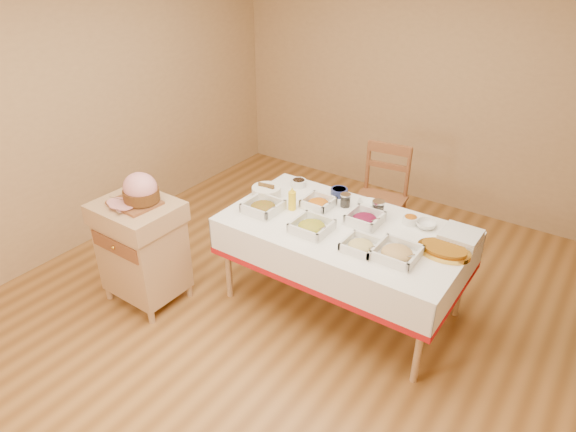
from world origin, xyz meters
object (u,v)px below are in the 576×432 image
at_px(ham_on_board, 140,191).
at_px(preserve_jar_right, 378,209).
at_px(mustard_bottle, 292,200).
at_px(brass_platter, 444,250).
at_px(dining_table, 343,243).
at_px(butcher_cart, 142,246).
at_px(plate_stack, 461,237).
at_px(dining_chair, 380,198).
at_px(preserve_jar_left, 345,201).
at_px(bread_basket, 266,192).

distance_m(ham_on_board, preserve_jar_right, 1.82).
distance_m(mustard_bottle, brass_platter, 1.21).
relative_size(dining_table, mustard_bottle, 9.44).
relative_size(butcher_cart, plate_stack, 3.36).
xyz_separation_m(plate_stack, brass_platter, (-0.04, -0.21, -0.02)).
distance_m(dining_chair, brass_platter, 1.34).
height_order(preserve_jar_left, brass_platter, preserve_jar_left).
bearing_deg(ham_on_board, bread_basket, 56.04).
bearing_deg(dining_chair, bread_basket, -122.05).
distance_m(dining_chair, plate_stack, 1.24).
xyz_separation_m(dining_table, bread_basket, (-0.77, 0.04, 0.21)).
bearing_deg(dining_chair, brass_platter, -46.10).
height_order(butcher_cart, plate_stack, butcher_cart).
bearing_deg(butcher_cart, dining_table, 30.88).
distance_m(dining_table, preserve_jar_left, 0.37).
xyz_separation_m(bread_basket, brass_platter, (1.51, 0.01, -0.02)).
height_order(dining_chair, ham_on_board, ham_on_board).
xyz_separation_m(dining_chair, bread_basket, (-0.60, -0.96, 0.29)).
distance_m(mustard_bottle, plate_stack, 1.29).
relative_size(butcher_cart, bread_basket, 3.67).
relative_size(preserve_jar_left, plate_stack, 0.41).
relative_size(plate_stack, brass_platter, 0.71).
distance_m(butcher_cart, brass_platter, 2.30).
xyz_separation_m(dining_table, brass_platter, (0.74, 0.06, 0.18)).
relative_size(ham_on_board, mustard_bottle, 1.97).
relative_size(dining_table, preserve_jar_left, 16.88).
distance_m(ham_on_board, plate_stack, 2.37).
height_order(dining_table, mustard_bottle, mustard_bottle).
bearing_deg(dining_table, mustard_bottle, -177.71).
height_order(butcher_cart, mustard_bottle, mustard_bottle).
height_order(butcher_cart, dining_chair, dining_chair).
xyz_separation_m(dining_table, mustard_bottle, (-0.47, -0.02, 0.25)).
height_order(bread_basket, plate_stack, bread_basket).
height_order(ham_on_board, brass_platter, ham_on_board).
bearing_deg(preserve_jar_left, preserve_jar_right, 2.34).
xyz_separation_m(ham_on_board, preserve_jar_left, (1.18, 1.05, -0.18)).
bearing_deg(preserve_jar_left, ham_on_board, -138.24).
height_order(ham_on_board, mustard_bottle, ham_on_board).
relative_size(dining_chair, plate_stack, 3.81).
xyz_separation_m(preserve_jar_left, brass_platter, (0.89, -0.21, -0.03)).
relative_size(dining_chair, ham_on_board, 2.63).
relative_size(butcher_cart, preserve_jar_left, 8.19).
bearing_deg(preserve_jar_left, mustard_bottle, -138.15).
bearing_deg(mustard_bottle, dining_table, 2.29).
bearing_deg(bread_basket, preserve_jar_left, 19.78).
bearing_deg(ham_on_board, plate_stack, 26.42).
xyz_separation_m(butcher_cart, ham_on_board, (0.04, 0.03, 0.49)).
relative_size(ham_on_board, plate_stack, 1.45).
relative_size(mustard_bottle, plate_stack, 0.73).
relative_size(preserve_jar_left, mustard_bottle, 0.56).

